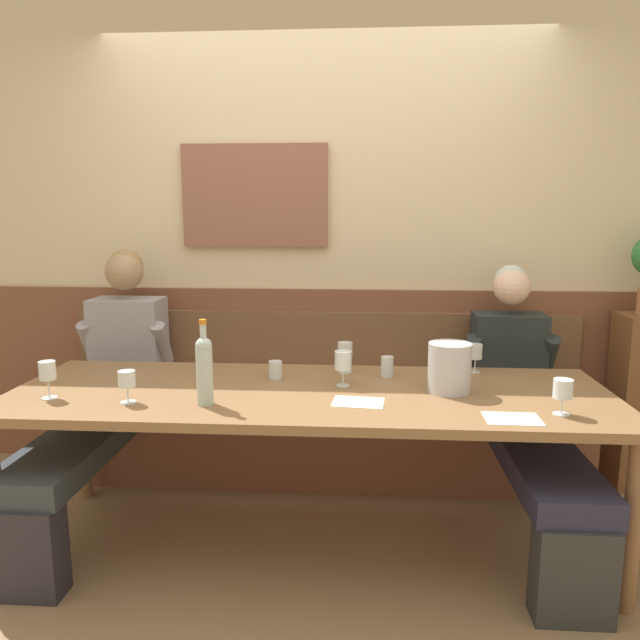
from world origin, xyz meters
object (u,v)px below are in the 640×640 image
object	(u,v)px
water_tumbler_center	(275,370)
person_right_seat	(525,403)
wine_glass_by_bottle	(127,380)
wine_glass_left_end	(563,390)
wine_glass_near_bucket	(345,352)
wine_glass_center_rear	(47,372)
water_tumbler_left	(387,367)
ice_bucket	(449,368)
person_left_seat	(105,384)
wall_bench	(321,430)
dining_table	(310,405)
wine_glass_mid_left	(475,352)
wine_glass_mid_right	(343,361)
wine_bottle_clear_water	(204,368)

from	to	relation	value
water_tumbler_center	person_right_seat	bearing A→B (deg)	6.55
wine_glass_by_bottle	wine_glass_left_end	bearing A→B (deg)	-0.94
wine_glass_near_bucket	wine_glass_center_rear	world-z (taller)	wine_glass_center_rear
person_right_seat	water_tumbler_left	bearing A→B (deg)	-174.25
ice_bucket	water_tumbler_left	xyz separation A→B (m)	(-0.26, 0.23, -0.06)
person_left_seat	ice_bucket	xyz separation A→B (m)	(1.70, -0.34, 0.21)
wall_bench	dining_table	bearing A→B (deg)	-90.00
wine_glass_mid_left	wine_glass_mid_right	distance (m)	0.70
wine_glass_near_bucket	wine_glass_mid_right	bearing A→B (deg)	-90.42
wine_glass_left_end	water_tumbler_center	world-z (taller)	wine_glass_left_end
wine_glass_mid_right	wine_glass_left_end	bearing A→B (deg)	-21.35
wine_glass_by_bottle	wine_glass_left_end	distance (m)	1.74
wine_glass_center_rear	water_tumbler_center	xyz separation A→B (m)	(0.91, 0.38, -0.07)
dining_table	wine_glass_mid_right	size ratio (longest dim) A/B	16.34
person_left_seat	wine_glass_left_end	size ratio (longest dim) A/B	9.57
wall_bench	water_tumbler_left	xyz separation A→B (m)	(0.35, -0.47, 0.50)
person_right_seat	wine_bottle_clear_water	world-z (taller)	person_right_seat
ice_bucket	wine_bottle_clear_water	distance (m)	1.05
person_right_seat	ice_bucket	world-z (taller)	person_right_seat
wine_glass_mid_right	wine_glass_center_rear	size ratio (longest dim) A/B	1.00
wall_bench	wine_glass_mid_right	world-z (taller)	wall_bench
wine_glass_mid_left	wine_glass_by_bottle	bearing A→B (deg)	-158.66
ice_bucket	wine_glass_by_bottle	size ratio (longest dim) A/B	1.61
person_left_seat	ice_bucket	size ratio (longest dim) A/B	6.24
person_left_seat	wine_bottle_clear_water	distance (m)	0.94
dining_table	wine_glass_left_end	bearing A→B (deg)	-14.32
dining_table	wine_glass_mid_left	xyz separation A→B (m)	(0.78, 0.37, 0.17)
wine_bottle_clear_water	wine_glass_by_bottle	size ratio (longest dim) A/B	2.62
wine_glass_near_bucket	wall_bench	bearing A→B (deg)	109.47
ice_bucket	wine_glass_by_bottle	xyz separation A→B (m)	(-1.34, -0.25, -0.01)
person_left_seat	wine_glass_mid_right	bearing A→B (deg)	-12.68
wine_glass_mid_left	water_tumbler_center	world-z (taller)	wine_glass_mid_left
wine_bottle_clear_water	wine_glass_left_end	world-z (taller)	wine_bottle_clear_water
water_tumbler_center	water_tumbler_left	bearing A→B (deg)	7.56
dining_table	water_tumbler_center	distance (m)	0.28
ice_bucket	wine_glass_mid_left	bearing A→B (deg)	63.05
wine_glass_by_bottle	wine_glass_mid_right	bearing A→B (deg)	19.31
dining_table	person_left_seat	world-z (taller)	person_left_seat
person_left_seat	wine_glass_by_bottle	distance (m)	0.72
person_right_seat	wine_glass_center_rear	world-z (taller)	person_right_seat
wine_glass_center_rear	wine_glass_near_bucket	bearing A→B (deg)	22.47
wine_glass_near_bucket	water_tumbler_left	xyz separation A→B (m)	(0.20, -0.06, -0.05)
wine_glass_mid_right	wine_glass_center_rear	distance (m)	1.26
wine_glass_center_rear	wine_glass_left_end	world-z (taller)	wine_glass_center_rear
wine_glass_by_bottle	wine_glass_center_rear	distance (m)	0.36
water_tumbler_left	wine_glass_near_bucket	bearing A→B (deg)	162.61
person_right_seat	water_tumbler_left	world-z (taller)	person_right_seat
person_left_seat	wine_glass_near_bucket	size ratio (longest dim) A/B	9.03
wall_bench	wine_glass_by_bottle	world-z (taller)	wall_bench
person_left_seat	wall_bench	bearing A→B (deg)	18.54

